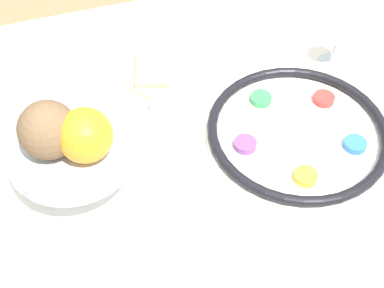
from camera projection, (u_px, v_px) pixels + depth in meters
dining_table at (233, 241)px, 1.33m from camera, size 1.32×1.04×0.76m
seder_plate at (298, 132)px, 1.04m from camera, size 0.35×0.35×0.03m
wine_glass at (340, 27)px, 1.12m from camera, size 0.06×0.06×0.14m
fruit_stand at (72, 150)px, 0.92m from camera, size 0.22×0.22×0.11m
orange_fruit at (85, 135)px, 0.85m from camera, size 0.09×0.09×0.09m
coconut at (48, 131)px, 0.85m from camera, size 0.10×0.10×0.10m
bread_plate at (162, 70)px, 1.16m from camera, size 0.17×0.17×0.02m
napkin_roll at (182, 90)px, 1.10m from camera, size 0.15×0.10×0.04m
fork_left at (371, 255)px, 0.88m from camera, size 0.03×0.18×0.01m
fork_right at (355, 260)px, 0.87m from camera, size 0.03×0.18×0.01m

